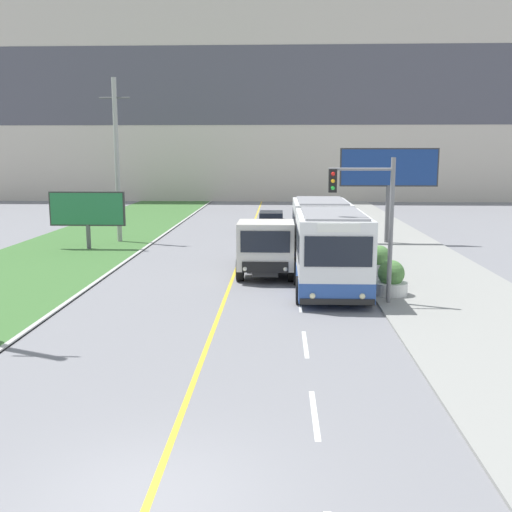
# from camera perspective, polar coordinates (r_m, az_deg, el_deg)

# --- Properties ---
(ground_plane) EXTENTS (300.00, 300.00, 0.00)m
(ground_plane) POSITION_cam_1_polar(r_m,az_deg,el_deg) (10.18, -10.15, -21.88)
(ground_plane) COLOR slate
(lane_marking_centre) EXTENTS (2.88, 140.00, 0.01)m
(lane_marking_centre) POSITION_cam_1_polar(r_m,az_deg,el_deg) (11.36, -6.85, -18.20)
(lane_marking_centre) COLOR gold
(lane_marking_centre) RESTS_ON ground_plane
(apartment_block_background) EXTENTS (80.00, 8.04, 23.76)m
(apartment_block_background) POSITION_cam_1_polar(r_m,az_deg,el_deg) (70.59, 0.66, 15.12)
(apartment_block_background) COLOR beige
(apartment_block_background) RESTS_ON ground_plane
(city_bus) EXTENTS (2.72, 11.46, 3.14)m
(city_bus) POSITION_cam_1_polar(r_m,az_deg,el_deg) (25.69, 6.62, 1.38)
(city_bus) COLOR white
(city_bus) RESTS_ON ground_plane
(dump_truck) EXTENTS (2.46, 6.64, 2.48)m
(dump_truck) POSITION_cam_1_polar(r_m,az_deg,el_deg) (26.16, 0.99, 0.84)
(dump_truck) COLOR black
(dump_truck) RESTS_ON ground_plane
(car_distant) EXTENTS (1.80, 4.30, 1.45)m
(car_distant) POSITION_cam_1_polar(r_m,az_deg,el_deg) (40.01, 1.46, 3.14)
(car_distant) COLOR black
(car_distant) RESTS_ON ground_plane
(utility_pole_far) EXTENTS (1.80, 0.28, 9.65)m
(utility_pole_far) POSITION_cam_1_polar(r_m,az_deg,el_deg) (36.91, -13.11, 8.86)
(utility_pole_far) COLOR #9E9E99
(utility_pole_far) RESTS_ON ground_plane
(traffic_light_mast) EXTENTS (2.28, 0.32, 5.17)m
(traffic_light_mast) POSITION_cam_1_polar(r_m,az_deg,el_deg) (21.19, 10.92, 4.20)
(traffic_light_mast) COLOR slate
(traffic_light_mast) RESTS_ON ground_plane
(billboard_large) EXTENTS (5.69, 0.24, 5.60)m
(billboard_large) POSITION_cam_1_polar(r_m,az_deg,el_deg) (36.04, 12.54, 7.95)
(billboard_large) COLOR #59595B
(billboard_large) RESTS_ON ground_plane
(billboard_small) EXTENTS (4.21, 0.24, 3.22)m
(billboard_small) POSITION_cam_1_polar(r_m,az_deg,el_deg) (34.54, -15.78, 4.24)
(billboard_small) COLOR #59595B
(billboard_small) RESTS_ON ground_plane
(planter_round_near) EXTENTS (1.24, 1.24, 1.30)m
(planter_round_near) POSITION_cam_1_polar(r_m,az_deg,el_deg) (22.96, 12.73, -2.21)
(planter_round_near) COLOR silver
(planter_round_near) RESTS_ON sidewalk_right
(planter_round_second) EXTENTS (1.18, 1.18, 1.26)m
(planter_round_second) POSITION_cam_1_polar(r_m,az_deg,el_deg) (26.77, 11.66, -0.51)
(planter_round_second) COLOR silver
(planter_round_second) RESTS_ON sidewalk_right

